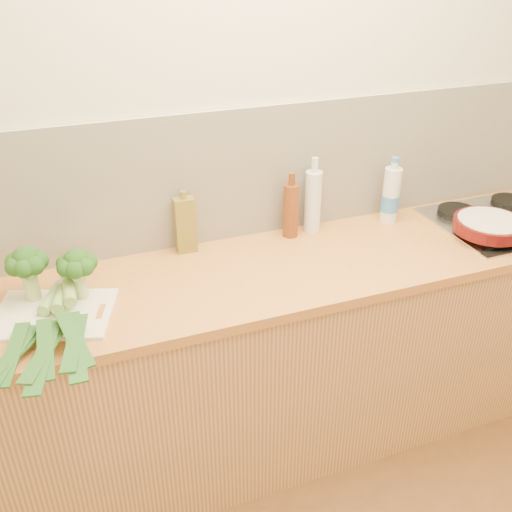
{
  "coord_description": "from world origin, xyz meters",
  "views": [
    {
      "loc": [
        -0.8,
        -0.54,
        2.01
      ],
      "look_at": [
        -0.18,
        1.1,
        1.02
      ],
      "focal_mm": 40.0,
      "sensor_mm": 36.0,
      "label": 1
    }
  ],
  "objects": [
    {
      "name": "oil_tin",
      "position": [
        -0.35,
        1.44,
        1.02
      ],
      "size": [
        0.08,
        0.05,
        0.26
      ],
      "color": "olive",
      "rests_on": "counter"
    },
    {
      "name": "broccoli_right",
      "position": [
        -0.78,
        1.22,
        1.04
      ],
      "size": [
        0.14,
        0.14,
        0.19
      ],
      "color": "#9FBB6D",
      "rests_on": "chopping_board"
    },
    {
      "name": "room_shell",
      "position": [
        0.0,
        1.49,
        1.17
      ],
      "size": [
        3.5,
        3.5,
        3.5
      ],
      "color": "beige",
      "rests_on": "ground"
    },
    {
      "name": "leek_front",
      "position": [
        -0.91,
        1.15,
        0.93
      ],
      "size": [
        0.34,
        0.66,
        0.04
      ],
      "rotation": [
        0.0,
        0.0,
        -0.43
      ],
      "color": "white",
      "rests_on": "chopping_board"
    },
    {
      "name": "chopping_board",
      "position": [
        -0.88,
        1.16,
        0.91
      ],
      "size": [
        0.46,
        0.39,
        0.01
      ],
      "primitive_type": "cube",
      "rotation": [
        0.0,
        0.0,
        -0.32
      ],
      "color": "white",
      "rests_on": "counter"
    },
    {
      "name": "skillet",
      "position": [
        0.86,
        1.1,
        0.96
      ],
      "size": [
        0.43,
        0.29,
        0.05
      ],
      "rotation": [
        0.0,
        0.0,
        0.04
      ],
      "color": "#4A0C0C",
      "rests_on": "gas_hob"
    },
    {
      "name": "leek_back",
      "position": [
        -0.82,
        1.08,
        0.97
      ],
      "size": [
        0.11,
        0.63,
        0.04
      ],
      "rotation": [
        0.0,
        0.0,
        -0.03
      ],
      "color": "white",
      "rests_on": "chopping_board"
    },
    {
      "name": "water_bottle",
      "position": [
        0.56,
        1.4,
        1.02
      ],
      "size": [
        0.08,
        0.08,
        0.27
      ],
      "color": "silver",
      "rests_on": "counter"
    },
    {
      "name": "broccoli_left",
      "position": [
        -0.94,
        1.27,
        1.05
      ],
      "size": [
        0.14,
        0.14,
        0.2
      ],
      "color": "#9FBB6D",
      "rests_on": "chopping_board"
    },
    {
      "name": "glass_bottle",
      "position": [
        0.2,
        1.43,
        1.04
      ],
      "size": [
        0.07,
        0.07,
        0.33
      ],
      "color": "silver",
      "rests_on": "counter"
    },
    {
      "name": "gas_hob",
      "position": [
        1.02,
        1.2,
        0.91
      ],
      "size": [
        0.58,
        0.5,
        0.04
      ],
      "color": "silver",
      "rests_on": "counter"
    },
    {
      "name": "amber_bottle",
      "position": [
        0.09,
        1.42,
        1.02
      ],
      "size": [
        0.06,
        0.06,
        0.28
      ],
      "color": "#652F13",
      "rests_on": "counter"
    },
    {
      "name": "leek_mid",
      "position": [
        -0.87,
        1.09,
        0.95
      ],
      "size": [
        0.2,
        0.63,
        0.04
      ],
      "rotation": [
        0.0,
        0.0,
        -0.22
      ],
      "color": "white",
      "rests_on": "chopping_board"
    },
    {
      "name": "counter",
      "position": [
        0.0,
        1.2,
        0.45
      ],
      "size": [
        3.2,
        0.62,
        0.9
      ],
      "color": "tan",
      "rests_on": "ground"
    }
  ]
}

